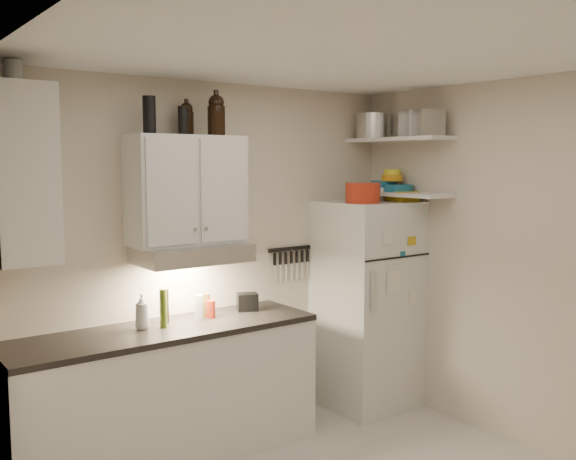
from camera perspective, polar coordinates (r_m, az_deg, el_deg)
ceiling at (r=3.60m, az=5.47°, el=15.53°), size 3.20×3.00×0.02m
back_wall at (r=4.83m, az=-6.68°, el=-2.52°), size 3.20×0.02×2.60m
left_wall at (r=2.85m, az=-20.15°, el=-8.89°), size 0.02×3.00×2.60m
right_wall at (r=4.82m, az=19.77°, el=-2.86°), size 0.02×3.00×2.60m
base_cabinet at (r=4.54m, az=-10.79°, el=-14.40°), size 2.10×0.60×0.88m
countertop at (r=4.40m, az=-10.91°, el=-8.77°), size 2.10×0.62×0.04m
upper_cabinet at (r=4.49m, az=-9.00°, el=3.53°), size 0.80×0.33×0.75m
side_cabinet at (r=3.96m, az=-22.90°, el=4.62°), size 0.33×0.55×1.00m
range_hood at (r=4.47m, az=-8.52°, el=-2.08°), size 0.76×0.46×0.12m
fridge at (r=5.37m, az=7.03°, el=-6.54°), size 0.70×0.68×1.70m
shelf_hi at (r=5.29m, az=9.82°, el=7.94°), size 0.30×0.95×0.03m
shelf_lo at (r=5.30m, az=9.73°, el=3.18°), size 0.30×0.95×0.03m
knife_strip at (r=5.19m, az=0.19°, el=-1.67°), size 0.42×0.02×0.03m
dutch_oven at (r=5.02m, az=6.66°, el=3.30°), size 0.29×0.29×0.16m
book_stack at (r=5.31m, az=10.04°, el=2.98°), size 0.24×0.28×0.08m
spice_jar at (r=5.33m, az=8.27°, el=3.16°), size 0.08×0.08×0.11m
stock_pot at (r=5.51m, az=7.61°, el=9.13°), size 0.38×0.38×0.21m
tin_a at (r=5.28m, az=11.29°, el=9.24°), size 0.27×0.25×0.21m
tin_b at (r=5.11m, az=12.30°, el=9.26°), size 0.27×0.27×0.20m
bowl_teal at (r=5.43m, az=8.44°, el=3.89°), size 0.22×0.22×0.09m
bowl_orange at (r=5.38m, az=9.23°, el=4.60°), size 0.18×0.18×0.05m
bowl_yellow at (r=5.38m, az=9.24°, el=5.12°), size 0.14×0.14×0.04m
plates at (r=5.33m, az=9.79°, el=3.69°), size 0.25×0.25×0.06m
growler_a at (r=4.57m, az=-9.01°, el=9.75°), size 0.11×0.11×0.23m
growler_b at (r=4.53m, az=-6.39°, el=10.16°), size 0.15×0.15×0.29m
thermos_a at (r=4.42m, az=-9.33°, el=9.58°), size 0.08×0.08×0.19m
thermos_b at (r=4.32m, az=-12.23°, el=9.97°), size 0.10×0.10×0.24m
side_jar at (r=4.05m, az=-23.25°, el=12.73°), size 0.14×0.14×0.14m
soap_bottle at (r=4.36m, az=-12.86°, el=-6.88°), size 0.13×0.13×0.27m
pepper_mill at (r=4.64m, az=-7.27°, el=-6.63°), size 0.07×0.07×0.17m
oil_bottle at (r=4.36m, az=-11.02°, el=-6.87°), size 0.05×0.05×0.26m
vinegar_bottle at (r=4.49m, az=-10.85°, el=-6.67°), size 0.05×0.05×0.23m
clear_bottle at (r=4.55m, az=-7.93°, el=-6.81°), size 0.07×0.07×0.17m
red_jar at (r=4.60m, az=-6.87°, el=-6.99°), size 0.07×0.07×0.12m
caddy at (r=4.79m, az=-3.63°, el=-6.40°), size 0.18×0.16×0.13m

